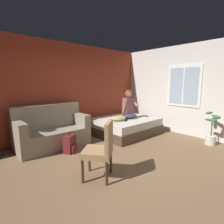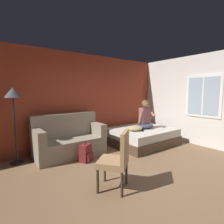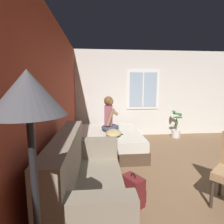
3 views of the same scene
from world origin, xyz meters
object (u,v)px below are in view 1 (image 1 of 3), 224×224
bed (125,126)px  side_chair (101,148)px  backpack (70,144)px  person_seated (129,107)px  potted_plant (211,133)px  throw_pillow (119,118)px  couch (52,131)px  cell_phone (126,121)px

bed → side_chair: bearing=-144.6°
side_chair → backpack: side_chair is taller
person_seated → potted_plant: (0.78, -2.16, -0.53)m
side_chair → throw_pillow: 2.34m
couch → throw_pillow: bearing=-16.4°
cell_phone → potted_plant: bearing=-0.9°
couch → person_seated: (2.30, -0.48, 0.44)m
bed → potted_plant: (0.91, -2.20, 0.07)m
person_seated → throw_pillow: bearing=-173.3°
side_chair → cell_phone: side_chair is taller
couch → backpack: bearing=-77.9°
potted_plant → throw_pillow: bearing=121.2°
person_seated → backpack: 2.26m
couch → potted_plant: bearing=-40.5°
couch → side_chair: size_ratio=1.74×
bed → couch: 2.23m
side_chair → potted_plant: 3.17m
side_chair → couch: bearing=89.6°
couch → person_seated: bearing=-11.7°
cell_phone → side_chair: bearing=-88.3°
side_chair → potted_plant: size_ratio=1.15×
bed → person_seated: person_seated is taller
couch → side_chair: bearing=-90.4°
side_chair → potted_plant: (3.10, -0.64, -0.23)m
couch → person_seated: 2.39m
throw_pillow → couch: bearing=163.6°
couch → bed: bearing=-11.3°
backpack → throw_pillow: size_ratio=0.95×
couch → backpack: 0.69m
side_chair → cell_phone: 2.34m
bed → potted_plant: size_ratio=2.23×
bed → throw_pillow: 0.49m
couch → throw_pillow: (1.81, -0.53, 0.16)m
bed → couch: (-2.18, 0.44, 0.16)m
couch → cell_phone: couch is taller
bed → throw_pillow: throw_pillow is taller
couch → potted_plant: size_ratio=2.01×
potted_plant → couch: bearing=139.5°
bed → backpack: size_ratio=4.14×
side_chair → cell_phone: (1.95, 1.29, -0.05)m
throw_pillow → bed: bearing=14.8°
backpack → cell_phone: bearing=-2.1°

